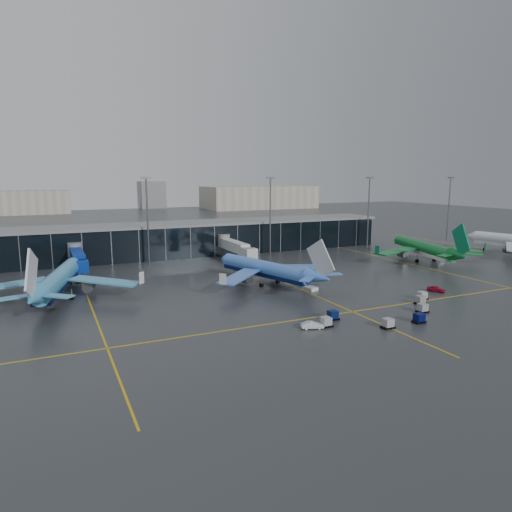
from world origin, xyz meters
name	(u,v)px	position (x,y,z in m)	size (l,w,h in m)	color
ground	(270,299)	(0.00, 0.00, 0.00)	(600.00, 600.00, 0.00)	#282B2D
terminal_pier	(186,238)	(0.00, 62.00, 5.42)	(142.00, 17.00, 10.70)	black
jet_bridges	(78,258)	(-35.00, 42.99, 4.55)	(94.00, 27.50, 7.20)	#595B60
flood_masts	(212,215)	(5.00, 50.00, 13.81)	(203.00, 0.50, 25.50)	#595B60
distant_hangars	(173,199)	(49.94, 270.08, 8.79)	(260.00, 71.00, 22.00)	#B2AD99
taxi_lines	(288,284)	(10.00, 10.61, 0.01)	(220.00, 120.00, 0.02)	gold
airliner_arkefly	(58,268)	(-40.40, 19.71, 6.39)	(36.50, 41.57, 12.78)	#3C94C7
airliner_klm_near	(264,259)	(4.86, 12.89, 5.97)	(34.09, 38.82, 11.93)	#4175D5
airliner_aer_lingus	(423,240)	(62.39, 20.06, 6.33)	(36.19, 41.22, 12.67)	#0C6B28
baggage_carts	(392,312)	(15.19, -20.08, 0.76)	(30.36, 12.94, 1.70)	black
mobile_airstair	(310,287)	(11.55, 2.90, 0.77)	(2.89, 3.63, 3.45)	white
service_van_red	(436,289)	(36.43, -10.33, 0.66)	(1.57, 3.89, 1.33)	maroon
service_van_white	(312,325)	(-2.20, -20.22, 0.63)	(1.34, 3.83, 1.26)	silver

